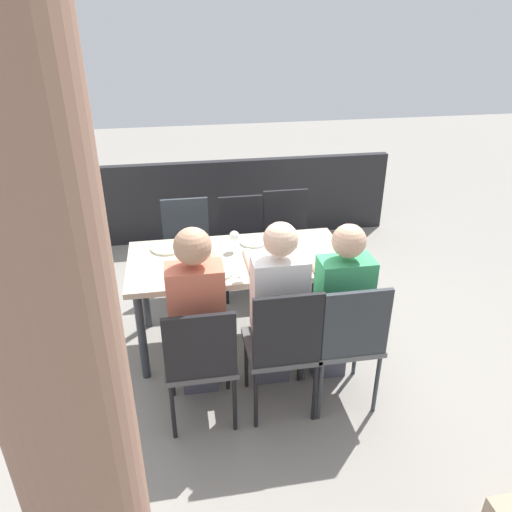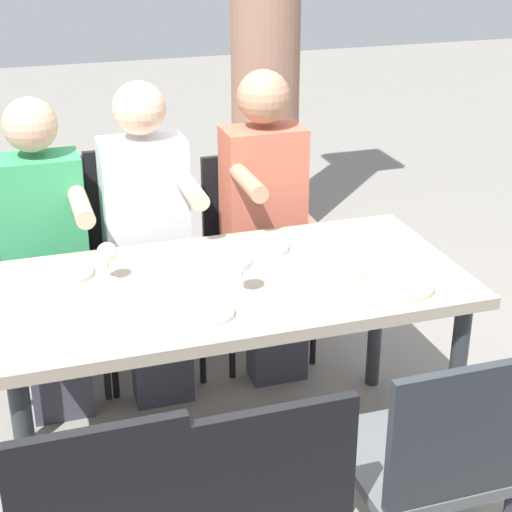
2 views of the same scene
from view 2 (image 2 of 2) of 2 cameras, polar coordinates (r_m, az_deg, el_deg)
name	(u,v)px [view 2 (image 2 of 2)]	position (r m, az deg, el deg)	size (l,w,h in m)	color
ground_plane	(232,459)	(3.23, -1.67, -13.81)	(16.00, 16.00, 0.00)	gray
dining_table	(230,301)	(2.86, -1.83, -3.13)	(1.62, 0.80, 0.75)	tan
chair_west_north	(44,260)	(3.57, -14.41, -0.27)	(0.44, 0.44, 0.95)	#5B5E61
chair_mid_north	(142,248)	(3.61, -7.89, 0.58)	(0.44, 0.44, 0.97)	#4F4F50
chair_mid_south	(259,500)	(2.26, 0.18, -16.51)	(0.44, 0.44, 0.88)	#4F4F50
chair_east_north	(255,242)	(3.74, -0.10, 0.96)	(0.44, 0.44, 0.90)	#4F4F50
chair_east_south	(433,457)	(2.42, 12.10, -13.42)	(0.44, 0.44, 0.89)	#5B5E61
diner_woman_green	(267,215)	(3.50, 0.77, 2.82)	(0.35, 0.50, 1.32)	#3F3F4C
diner_man_white	(45,248)	(3.35, -14.33, 0.51)	(0.35, 0.49, 1.27)	#3F3F4C
diner_guest_third	(150,233)	(3.37, -7.35, 1.58)	(0.35, 0.49, 1.31)	#3F3F4C
stone_column_centre	(266,10)	(4.75, 0.67, 16.65)	(0.51, 0.51, 2.78)	#936B56
plate_0	(58,273)	(2.94, -13.51, -1.14)	(0.25, 0.25, 0.02)	white
wine_glass_0	(107,254)	(2.82, -10.24, 0.15)	(0.07, 0.07, 0.14)	white
fork_0	(14,280)	(2.94, -16.40, -1.61)	(0.02, 0.17, 0.01)	silver
spoon_0	(102,269)	(2.95, -10.61, -0.87)	(0.02, 0.17, 0.01)	silver
plate_1	(202,312)	(2.61, -3.72, -3.87)	(0.21, 0.21, 0.02)	white
wine_glass_1	(242,261)	(2.68, -0.97, -0.37)	(0.08, 0.08, 0.16)	white
fork_1	(156,320)	(2.58, -6.95, -4.44)	(0.02, 0.17, 0.01)	silver
spoon_1	(248,307)	(2.64, -0.56, -3.52)	(0.02, 0.17, 0.01)	silver
plate_2	(259,247)	(3.07, 0.20, 0.64)	(0.23, 0.23, 0.02)	white
fork_2	(220,253)	(3.03, -2.50, 0.20)	(0.02, 0.17, 0.01)	silver
spoon_2	(297,243)	(3.11, 2.83, 0.88)	(0.02, 0.17, 0.01)	silver
plate_3	(396,286)	(2.81, 9.64, -2.03)	(0.26, 0.26, 0.02)	silver
fork_3	(355,293)	(2.75, 6.83, -2.57)	(0.02, 0.17, 0.01)	silver
spoon_3	(436,281)	(2.88, 12.29, -1.72)	(0.02, 0.17, 0.01)	silver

